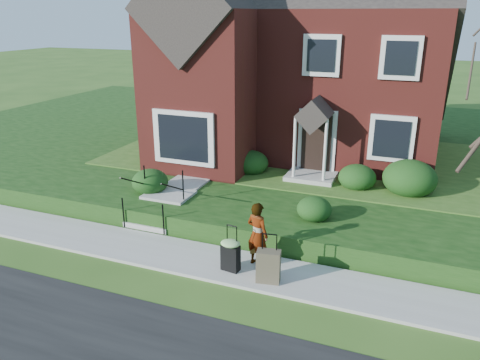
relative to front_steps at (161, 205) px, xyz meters
The scene contains 10 objects.
ground 3.14m from the front_steps, 36.42° to the right, with size 120.00×120.00×0.00m, color #2D5119.
sidewalk 3.14m from the front_steps, 36.42° to the right, with size 60.00×1.60×0.08m, color #9E9B93.
terrace 11.15m from the front_steps, 54.33° to the left, with size 44.00×20.00×0.60m, color #12330E.
walkway 3.16m from the front_steps, 90.00° to the left, with size 1.20×6.00×0.06m, color #9E9B93.
main_house 9.41m from the front_steps, 73.56° to the left, with size 10.40×10.20×9.40m.
front_steps is the anchor object (origin of this frame).
foundation_shrubs 4.34m from the front_steps, 43.52° to the left, with size 9.94×4.30×1.15m.
woman 3.95m from the front_steps, 23.84° to the right, with size 0.59×0.39×1.62m, color #999999.
suitcase_black 3.72m from the front_steps, 33.77° to the right, with size 0.52×0.45×1.14m.
suitcase_olive 4.65m from the front_steps, 28.51° to the right, with size 0.58×0.39×1.16m.
Camera 1 is at (4.39, -9.27, 5.88)m, focal length 35.00 mm.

